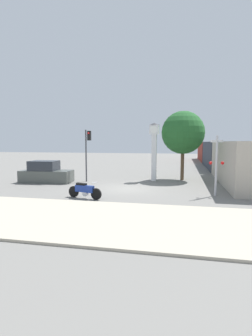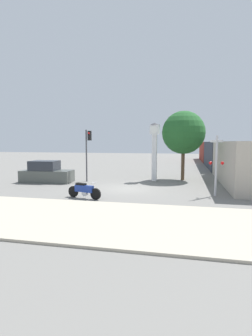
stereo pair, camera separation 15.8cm
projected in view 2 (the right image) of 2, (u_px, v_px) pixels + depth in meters
name	position (u px, v px, depth m)	size (l,w,h in m)	color
ground_plane	(127.00, 189.00, 18.89)	(120.00, 120.00, 0.00)	slate
sidewalk_strip	(89.00, 218.00, 11.33)	(36.00, 6.00, 0.10)	#B2A893
motorcycle	(84.00, 190.00, 15.57)	(2.26, 0.78, 1.02)	black
clock_tower	(154.00, 143.00, 22.42)	(0.92, 0.92, 4.99)	white
freight_train	(219.00, 155.00, 34.02)	(2.80, 39.42, 3.40)	#ADA393
traffic_light	(88.00, 146.00, 21.98)	(0.50, 0.35, 4.38)	#47474C
railroad_crossing_signal	(216.00, 163.00, 16.10)	(0.90, 0.82, 3.75)	#B7B7BC
street_tree	(183.00, 133.00, 22.75)	(3.73, 3.73, 6.04)	brown
parked_car	(46.00, 173.00, 21.88)	(4.32, 2.10, 1.80)	#4C514C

